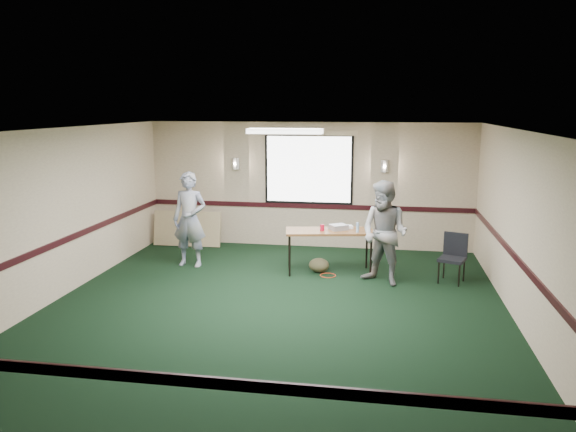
% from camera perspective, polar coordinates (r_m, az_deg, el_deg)
% --- Properties ---
extents(ground, '(8.00, 8.00, 0.00)m').
position_cam_1_polar(ground, '(8.61, -1.45, -9.53)').
color(ground, black).
rests_on(ground, ground).
extents(room_shell, '(8.00, 8.02, 8.00)m').
position_cam_1_polar(room_shell, '(10.25, 0.76, 2.96)').
color(room_shell, tan).
rests_on(room_shell, ground).
extents(folding_table, '(1.68, 0.91, 0.80)m').
position_cam_1_polar(folding_table, '(10.32, 4.23, -1.76)').
color(folding_table, brown).
rests_on(folding_table, ground).
extents(projector, '(0.38, 0.37, 0.10)m').
position_cam_1_polar(projector, '(10.34, 5.14, -1.14)').
color(projector, gray).
rests_on(projector, folding_table).
extents(game_console, '(0.24, 0.21, 0.05)m').
position_cam_1_polar(game_console, '(10.49, 6.01, -1.10)').
color(game_console, white).
rests_on(game_console, folding_table).
extents(red_cup, '(0.08, 0.08, 0.12)m').
position_cam_1_polar(red_cup, '(10.23, 3.50, -1.20)').
color(red_cup, '#AD0B24').
rests_on(red_cup, folding_table).
extents(water_bottle, '(0.05, 0.05, 0.18)m').
position_cam_1_polar(water_bottle, '(10.16, 7.08, -1.16)').
color(water_bottle, '#84AED9').
rests_on(water_bottle, folding_table).
extents(duffel_bag, '(0.46, 0.41, 0.27)m').
position_cam_1_polar(duffel_bag, '(10.44, 3.17, -5.02)').
color(duffel_bag, '#454327').
rests_on(duffel_bag, ground).
extents(cable_coil, '(0.30, 0.30, 0.01)m').
position_cam_1_polar(cable_coil, '(10.28, 4.08, -6.04)').
color(cable_coil, red).
rests_on(cable_coil, ground).
extents(folded_table, '(1.50, 0.26, 0.77)m').
position_cam_1_polar(folded_table, '(12.52, -10.21, -1.27)').
color(folded_table, tan).
rests_on(folded_table, ground).
extents(conference_chair, '(0.54, 0.55, 0.85)m').
position_cam_1_polar(conference_chair, '(10.24, 16.47, -3.68)').
color(conference_chair, black).
rests_on(conference_chair, ground).
extents(person_left, '(0.69, 0.48, 1.82)m').
position_cam_1_polar(person_left, '(10.85, -9.96, -0.34)').
color(person_left, '#425192').
rests_on(person_left, ground).
extents(person_right, '(1.10, 1.03, 1.80)m').
position_cam_1_polar(person_right, '(9.73, 9.79, -1.73)').
color(person_right, '#6788A1').
rests_on(person_right, ground).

